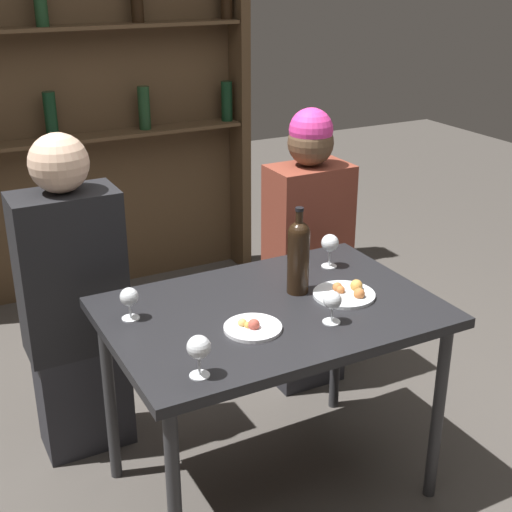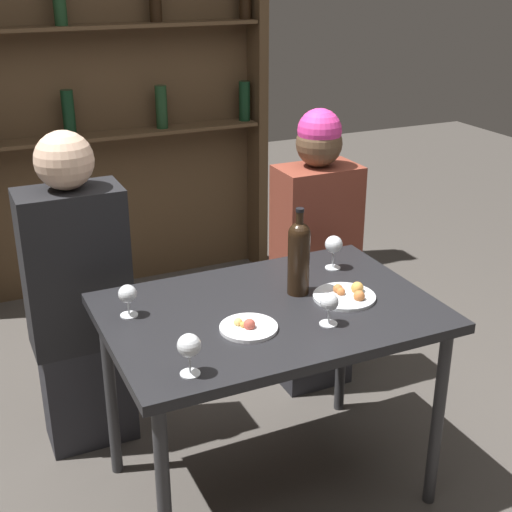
{
  "view_description": "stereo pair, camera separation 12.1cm",
  "coord_description": "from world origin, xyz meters",
  "px_view_note": "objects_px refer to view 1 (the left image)",
  "views": [
    {
      "loc": [
        -1.07,
        -1.91,
        1.87
      ],
      "look_at": [
        0.0,
        0.12,
        0.91
      ],
      "focal_mm": 50.0,
      "sensor_mm": 36.0,
      "label": 1
    },
    {
      "loc": [
        -0.96,
        -1.97,
        1.87
      ],
      "look_at": [
        0.0,
        0.12,
        0.91
      ],
      "focal_mm": 50.0,
      "sensor_mm": 36.0,
      "label": 2
    }
  ],
  "objects_px": {
    "wine_glass_3": "(129,298)",
    "seated_person_right": "(307,255)",
    "wine_glass_1": "(332,302)",
    "food_plate_0": "(252,327)",
    "food_plate_1": "(346,293)",
    "wine_bottle": "(298,254)",
    "wine_glass_2": "(199,348)",
    "seated_person_left": "(75,307)",
    "wine_glass_0": "(330,244)"
  },
  "relations": [
    {
      "from": "food_plate_0",
      "to": "food_plate_1",
      "type": "relative_size",
      "value": 0.86
    },
    {
      "from": "wine_glass_3",
      "to": "wine_bottle",
      "type": "bearing_deg",
      "value": -7.55
    },
    {
      "from": "wine_glass_1",
      "to": "seated_person_left",
      "type": "relative_size",
      "value": 0.09
    },
    {
      "from": "wine_bottle",
      "to": "wine_glass_2",
      "type": "bearing_deg",
      "value": -146.8
    },
    {
      "from": "wine_bottle",
      "to": "seated_person_right",
      "type": "bearing_deg",
      "value": 54.99
    },
    {
      "from": "wine_bottle",
      "to": "food_plate_0",
      "type": "xyz_separation_m",
      "value": [
        -0.28,
        -0.18,
        -0.14
      ]
    },
    {
      "from": "wine_glass_0",
      "to": "food_plate_1",
      "type": "height_order",
      "value": "wine_glass_0"
    },
    {
      "from": "food_plate_0",
      "to": "seated_person_left",
      "type": "xyz_separation_m",
      "value": [
        -0.41,
        0.7,
        -0.15
      ]
    },
    {
      "from": "wine_glass_1",
      "to": "seated_person_right",
      "type": "relative_size",
      "value": 0.09
    },
    {
      "from": "food_plate_1",
      "to": "seated_person_left",
      "type": "bearing_deg",
      "value": 142.43
    },
    {
      "from": "wine_glass_0",
      "to": "wine_glass_1",
      "type": "distance_m",
      "value": 0.46
    },
    {
      "from": "food_plate_0",
      "to": "wine_glass_2",
      "type": "bearing_deg",
      "value": -146.23
    },
    {
      "from": "wine_glass_2",
      "to": "food_plate_0",
      "type": "relative_size",
      "value": 0.68
    },
    {
      "from": "food_plate_1",
      "to": "food_plate_0",
      "type": "bearing_deg",
      "value": -170.72
    },
    {
      "from": "wine_glass_0",
      "to": "food_plate_0",
      "type": "xyz_separation_m",
      "value": [
        -0.5,
        -0.31,
        -0.09
      ]
    },
    {
      "from": "wine_glass_3",
      "to": "food_plate_1",
      "type": "bearing_deg",
      "value": -14.4
    },
    {
      "from": "wine_glass_0",
      "to": "food_plate_1",
      "type": "distance_m",
      "value": 0.28
    },
    {
      "from": "wine_bottle",
      "to": "wine_glass_3",
      "type": "distance_m",
      "value": 0.61
    },
    {
      "from": "food_plate_0",
      "to": "wine_glass_0",
      "type": "bearing_deg",
      "value": 32.14
    },
    {
      "from": "wine_glass_2",
      "to": "seated_person_left",
      "type": "bearing_deg",
      "value": 99.71
    },
    {
      "from": "wine_bottle",
      "to": "seated_person_left",
      "type": "relative_size",
      "value": 0.24
    },
    {
      "from": "wine_glass_1",
      "to": "wine_glass_2",
      "type": "relative_size",
      "value": 0.87
    },
    {
      "from": "wine_glass_1",
      "to": "wine_bottle",
      "type": "bearing_deg",
      "value": 85.21
    },
    {
      "from": "wine_glass_2",
      "to": "food_plate_1",
      "type": "distance_m",
      "value": 0.72
    },
    {
      "from": "seated_person_right",
      "to": "wine_glass_2",
      "type": "bearing_deg",
      "value": -135.93
    },
    {
      "from": "wine_glass_1",
      "to": "seated_person_left",
      "type": "distance_m",
      "value": 1.05
    },
    {
      "from": "wine_bottle",
      "to": "seated_person_left",
      "type": "xyz_separation_m",
      "value": [
        -0.69,
        0.52,
        -0.28
      ]
    },
    {
      "from": "wine_glass_3",
      "to": "seated_person_right",
      "type": "xyz_separation_m",
      "value": [
        0.97,
        0.44,
        -0.2
      ]
    },
    {
      "from": "wine_glass_3",
      "to": "food_plate_0",
      "type": "xyz_separation_m",
      "value": [
        0.32,
        -0.26,
        -0.07
      ]
    },
    {
      "from": "wine_glass_1",
      "to": "wine_glass_2",
      "type": "xyz_separation_m",
      "value": [
        -0.52,
        -0.1,
        0.01
      ]
    },
    {
      "from": "wine_glass_0",
      "to": "wine_glass_2",
      "type": "height_order",
      "value": "wine_glass_0"
    },
    {
      "from": "wine_bottle",
      "to": "seated_person_left",
      "type": "distance_m",
      "value": 0.91
    },
    {
      "from": "wine_glass_3",
      "to": "wine_glass_0",
      "type": "bearing_deg",
      "value": 4.06
    },
    {
      "from": "food_plate_0",
      "to": "seated_person_left",
      "type": "height_order",
      "value": "seated_person_left"
    },
    {
      "from": "seated_person_left",
      "to": "wine_glass_0",
      "type": "bearing_deg",
      "value": -22.93
    },
    {
      "from": "wine_glass_3",
      "to": "wine_glass_2",
      "type": "bearing_deg",
      "value": -81.8
    },
    {
      "from": "wine_glass_3",
      "to": "seated_person_left",
      "type": "height_order",
      "value": "seated_person_left"
    },
    {
      "from": "wine_glass_3",
      "to": "seated_person_right",
      "type": "bearing_deg",
      "value": 24.69
    },
    {
      "from": "wine_glass_2",
      "to": "seated_person_right",
      "type": "distance_m",
      "value": 1.28
    },
    {
      "from": "wine_bottle",
      "to": "food_plate_1",
      "type": "xyz_separation_m",
      "value": [
        0.14,
        -0.11,
        -0.14
      ]
    },
    {
      "from": "wine_bottle",
      "to": "seated_person_right",
      "type": "distance_m",
      "value": 0.69
    },
    {
      "from": "wine_glass_0",
      "to": "wine_glass_3",
      "type": "bearing_deg",
      "value": -175.94
    },
    {
      "from": "seated_person_left",
      "to": "food_plate_0",
      "type": "bearing_deg",
      "value": -59.53
    },
    {
      "from": "food_plate_1",
      "to": "wine_bottle",
      "type": "bearing_deg",
      "value": 141.17
    },
    {
      "from": "wine_bottle",
      "to": "wine_glass_3",
      "type": "bearing_deg",
      "value": 172.45
    },
    {
      "from": "wine_glass_1",
      "to": "food_plate_0",
      "type": "xyz_separation_m",
      "value": [
        -0.25,
        0.08,
        -0.07
      ]
    },
    {
      "from": "seated_person_left",
      "to": "wine_glass_1",
      "type": "bearing_deg",
      "value": -49.45
    },
    {
      "from": "wine_bottle",
      "to": "seated_person_right",
      "type": "relative_size",
      "value": 0.25
    },
    {
      "from": "food_plate_0",
      "to": "food_plate_1",
      "type": "distance_m",
      "value": 0.42
    },
    {
      "from": "wine_bottle",
      "to": "wine_glass_2",
      "type": "relative_size",
      "value": 2.46
    }
  ]
}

